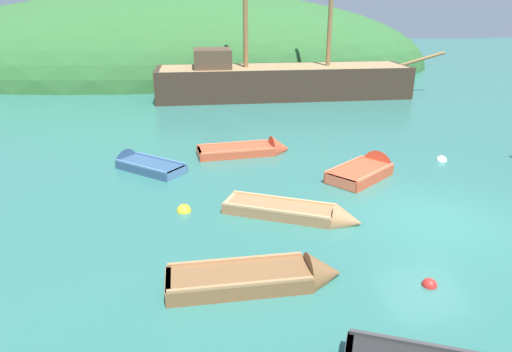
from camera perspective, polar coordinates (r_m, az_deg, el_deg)
ground_plane at (r=13.72m, az=21.25°, el=-5.07°), size 120.00×120.00×0.00m
shore_hill at (r=41.88m, az=-10.01°, el=12.94°), size 45.63×22.26×13.04m
sailing_ship at (r=29.14m, az=3.09°, el=11.18°), size 18.28×3.94×11.80m
rowboat_outer_right at (r=10.07m, az=1.27°, el=-12.73°), size 3.80×1.08×1.01m
rowboat_far at (r=17.15m, az=-14.24°, el=1.27°), size 3.04×2.87×1.03m
rowboat_portside at (r=16.42m, az=13.72°, el=0.55°), size 3.12×2.80×1.22m
rowboat_center at (r=18.24m, az=-0.50°, el=3.12°), size 3.76×1.45×1.12m
rowboat_near_dock at (r=12.93m, az=5.53°, el=-4.81°), size 3.90×2.61×0.92m
buoy_white at (r=18.80m, az=22.11°, el=1.79°), size 0.40×0.40×0.40m
buoy_yellow at (r=13.44m, az=-8.97°, el=-4.36°), size 0.43×0.43×0.43m
buoy_red at (r=10.74m, az=20.80°, el=-12.64°), size 0.32×0.32×0.32m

